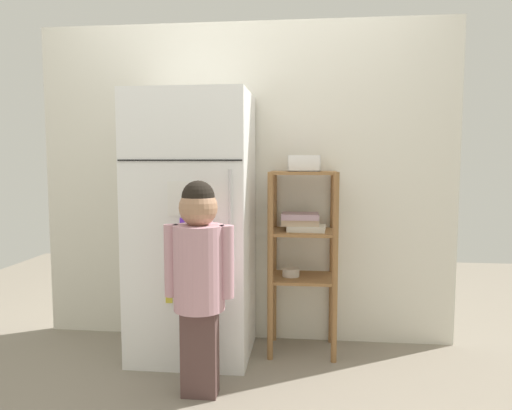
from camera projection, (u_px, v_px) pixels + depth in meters
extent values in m
plane|color=gray|center=(237.00, 356.00, 2.97)|extent=(6.00, 6.00, 0.00)
cube|color=silver|center=(244.00, 184.00, 3.21)|extent=(2.80, 0.03, 2.13)
cube|color=white|center=(193.00, 226.00, 2.95)|extent=(0.72, 0.59, 1.63)
cube|color=black|center=(179.00, 160.00, 2.62)|extent=(0.70, 0.01, 0.01)
cylinder|color=silver|center=(230.00, 215.00, 2.59)|extent=(0.02, 0.02, 0.49)
cube|color=white|center=(180.00, 199.00, 2.64)|extent=(0.15, 0.01, 0.19)
cube|color=#5DD53F|center=(206.00, 275.00, 2.66)|extent=(0.03, 0.01, 0.03)
cube|color=gold|center=(169.00, 300.00, 2.70)|extent=(0.04, 0.01, 0.04)
cube|color=#692DE9|center=(183.00, 221.00, 2.64)|extent=(0.04, 0.02, 0.04)
cube|color=orange|center=(203.00, 201.00, 2.62)|extent=(0.03, 0.01, 0.03)
cube|color=orange|center=(187.00, 293.00, 2.68)|extent=(0.04, 0.01, 0.04)
cube|color=brown|center=(200.00, 352.00, 2.46)|extent=(0.18, 0.12, 0.46)
cylinder|color=#BF8C99|center=(199.00, 267.00, 2.42)|extent=(0.26, 0.26, 0.44)
sphere|color=#BF8C99|center=(202.00, 225.00, 2.48)|extent=(0.12, 0.12, 0.12)
sphere|color=#A87A5B|center=(198.00, 208.00, 2.39)|extent=(0.20, 0.20, 0.20)
sphere|color=black|center=(198.00, 197.00, 2.39)|extent=(0.17, 0.17, 0.17)
cylinder|color=#BF8C99|center=(171.00, 260.00, 2.43)|extent=(0.07, 0.07, 0.37)
cylinder|color=#BF8C99|center=(227.00, 262.00, 2.40)|extent=(0.07, 0.07, 0.37)
cylinder|color=olive|center=(270.00, 267.00, 2.87)|extent=(0.04, 0.04, 1.15)
cylinder|color=olive|center=(335.00, 269.00, 2.83)|extent=(0.04, 0.04, 1.15)
cylinder|color=olive|center=(274.00, 257.00, 3.19)|extent=(0.04, 0.04, 1.15)
cylinder|color=olive|center=(332.00, 258.00, 3.15)|extent=(0.04, 0.04, 1.15)
cube|color=olive|center=(303.00, 173.00, 2.96)|extent=(0.41, 0.34, 0.02)
cube|color=olive|center=(303.00, 232.00, 2.99)|extent=(0.41, 0.34, 0.02)
cube|color=olive|center=(303.00, 278.00, 3.02)|extent=(0.41, 0.34, 0.02)
cube|color=silver|center=(307.00, 228.00, 2.99)|extent=(0.25, 0.21, 0.03)
cube|color=#C6AD8E|center=(300.00, 222.00, 3.00)|extent=(0.24, 0.20, 0.04)
cube|color=#B293A3|center=(300.00, 216.00, 2.99)|extent=(0.23, 0.20, 0.04)
cylinder|color=beige|center=(291.00, 272.00, 3.03)|extent=(0.11, 0.11, 0.05)
cube|color=white|center=(304.00, 171.00, 2.98)|extent=(0.20, 0.19, 0.01)
cube|color=white|center=(304.00, 163.00, 2.88)|extent=(0.20, 0.01, 0.10)
cube|color=white|center=(304.00, 163.00, 3.06)|extent=(0.20, 0.01, 0.10)
cube|color=white|center=(289.00, 163.00, 2.98)|extent=(0.01, 0.19, 0.10)
cube|color=white|center=(320.00, 163.00, 2.96)|extent=(0.01, 0.19, 0.10)
sphere|color=red|center=(309.00, 165.00, 2.95)|extent=(0.07, 0.07, 0.07)
sphere|color=maroon|center=(299.00, 164.00, 2.96)|extent=(0.08, 0.08, 0.08)
sphere|color=maroon|center=(304.00, 164.00, 3.00)|extent=(0.08, 0.08, 0.08)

